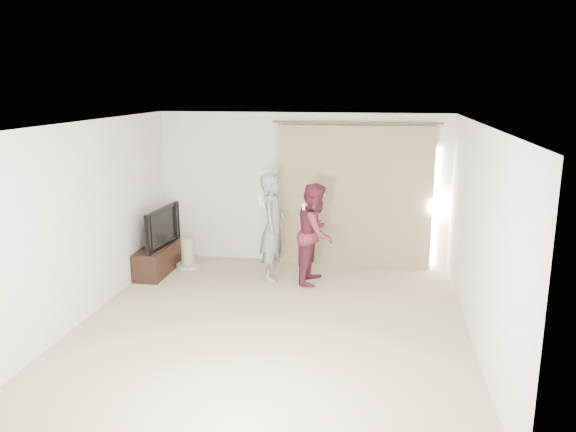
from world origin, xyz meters
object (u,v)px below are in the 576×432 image
object	(u,v)px
tv	(157,227)
person_man	(273,227)
person_woman	(316,233)
tv_console	(158,259)

from	to	relation	value
tv	person_man	world-z (taller)	person_man
tv	person_woman	bearing A→B (deg)	-85.84
tv_console	person_woman	xyz separation A→B (m)	(2.63, -0.02, 0.56)
tv_console	person_man	bearing A→B (deg)	-0.47
person_man	tv_console	bearing A→B (deg)	179.53
tv_console	tv	bearing A→B (deg)	0.00
tv_console	tv	world-z (taller)	tv
person_man	person_woman	size ratio (longest dim) A/B	1.09
tv	person_woman	size ratio (longest dim) A/B	0.72
person_woman	tv_console	bearing A→B (deg)	179.55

